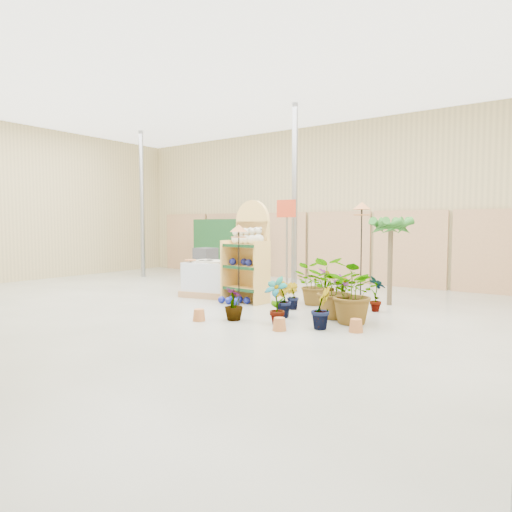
{
  "coord_description": "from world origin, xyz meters",
  "views": [
    {
      "loc": [
        5.67,
        -5.95,
        1.64
      ],
      "look_at": [
        0.3,
        1.5,
        1.0
      ],
      "focal_mm": 32.0,
      "sensor_mm": 36.0,
      "label": 1
    }
  ],
  "objects": [
    {
      "name": "room",
      "position": [
        0.0,
        0.91,
        2.21
      ],
      "size": [
        15.2,
        12.1,
        4.7
      ],
      "color": "gray",
      "rests_on": "ground"
    },
    {
      "name": "potted_plant_7",
      "position": [
        0.85,
        0.09,
        0.28
      ],
      "size": [
        0.38,
        0.38,
        0.57
      ],
      "primitive_type": "imported",
      "rotation": [
        0.0,
        0.0,
        2.92
      ],
      "color": "#22641D",
      "rests_on": "ground"
    },
    {
      "name": "potted_plant_1",
      "position": [
        1.38,
        0.78,
        0.32
      ],
      "size": [
        0.35,
        0.28,
        0.63
      ],
      "primitive_type": "imported",
      "rotation": [
        0.0,
        0.0,
        3.14
      ],
      "color": "#22641D",
      "rests_on": "ground"
    },
    {
      "name": "bird_table_back",
      "position": [
        -2.69,
        4.89,
        1.85
      ],
      "size": [
        0.34,
        0.34,
        1.99
      ],
      "color": "black",
      "rests_on": "ground"
    },
    {
      "name": "offer_sign",
      "position": [
        0.1,
        2.98,
        1.57
      ],
      "size": [
        0.5,
        0.08,
        2.2
      ],
      "color": "gray",
      "rests_on": "ground"
    },
    {
      "name": "potted_plant_4",
      "position": [
        2.55,
        2.24,
        0.34
      ],
      "size": [
        0.43,
        0.39,
        0.68
      ],
      "primitive_type": "imported",
      "rotation": [
        0.0,
        0.0,
        2.63
      ],
      "color": "#22641D",
      "rests_on": "ground"
    },
    {
      "name": "charcoal_planters",
      "position": [
        -2.74,
        3.24,
        0.42
      ],
      "size": [
        0.8,
        0.5,
        1.0
      ],
      "color": "#2B2C2D",
      "rests_on": "ground"
    },
    {
      "name": "potted_plant_11",
      "position": [
        1.24,
        2.72,
        0.35
      ],
      "size": [
        0.49,
        0.49,
        0.7
      ],
      "primitive_type": "imported",
      "rotation": [
        0.0,
        0.0,
        1.84
      ],
      "color": "#22641D",
      "rests_on": "ground"
    },
    {
      "name": "trellis_stock",
      "position": [
        -3.8,
        5.2,
        0.9
      ],
      "size": [
        2.0,
        0.3,
        1.8
      ],
      "primitive_type": "cube",
      "color": "#143E1B",
      "rests_on": "ground"
    },
    {
      "name": "potted_plant_9",
      "position": [
        2.36,
        0.39,
        0.33
      ],
      "size": [
        0.35,
        0.41,
        0.66
      ],
      "primitive_type": "imported",
      "rotation": [
        0.0,
        0.0,
        1.75
      ],
      "color": "#22641D",
      "rests_on": "ground"
    },
    {
      "name": "potted_plant_6",
      "position": [
        1.21,
        2.18,
        0.42
      ],
      "size": [
        0.93,
        0.86,
        0.84
      ],
      "primitive_type": "imported",
      "rotation": [
        0.0,
        0.0,
        3.47
      ],
      "color": "#22641D",
      "rests_on": "ground"
    },
    {
      "name": "potted_plant_8",
      "position": [
        1.62,
        0.24,
        0.39
      ],
      "size": [
        0.44,
        0.32,
        0.79
      ],
      "primitive_type": "imported",
      "rotation": [
        0.0,
        0.0,
        6.18
      ],
      "color": "#22641D",
      "rests_on": "ground"
    },
    {
      "name": "bird_table_front",
      "position": [
        0.31,
        0.93,
        1.51
      ],
      "size": [
        0.34,
        0.34,
        1.64
      ],
      "color": "black",
      "rests_on": "ground"
    },
    {
      "name": "pallet_stack",
      "position": [
        -1.26,
        1.83,
        0.39
      ],
      "size": [
        1.27,
        1.13,
        0.82
      ],
      "rotation": [
        0.0,
        0.0,
        0.21
      ],
      "color": "#A2774F",
      "rests_on": "ground"
    },
    {
      "name": "potted_plant_3",
      "position": [
        2.12,
        1.66,
        0.36
      ],
      "size": [
        0.49,
        0.49,
        0.72
      ],
      "primitive_type": "imported",
      "rotation": [
        0.0,
        0.0,
        1.32
      ],
      "color": "#22641D",
      "rests_on": "ground"
    },
    {
      "name": "gazing_balls_shelf",
      "position": [
        -0.07,
        1.66,
        0.85
      ],
      "size": [
        0.79,
        0.27,
        0.15
      ],
      "color": "navy",
      "rests_on": "display_shelf"
    },
    {
      "name": "potted_plant_2",
      "position": [
        2.13,
        1.22,
        0.52
      ],
      "size": [
        1.09,
        0.99,
        1.03
      ],
      "primitive_type": "imported",
      "rotation": [
        0.0,
        0.0,
        3.37
      ],
      "color": "#22641D",
      "rests_on": "ground"
    },
    {
      "name": "display_shelf",
      "position": [
        -0.07,
        1.79,
        0.98
      ],
      "size": [
        0.95,
        0.66,
        2.15
      ],
      "rotation": [
        0.0,
        0.0,
        -0.1
      ],
      "color": "#DDAC56",
      "rests_on": "ground"
    },
    {
      "name": "gazing_balls_floor",
      "position": [
        -0.16,
        1.36,
        0.07
      ],
      "size": [
        0.63,
        0.39,
        0.15
      ],
      "color": "navy",
      "rests_on": "ground"
    },
    {
      "name": "potted_plant_5",
      "position": [
        1.13,
        1.54,
        0.26
      ],
      "size": [
        0.33,
        0.3,
        0.51
      ],
      "primitive_type": "imported",
      "rotation": [
        0.0,
        0.0,
        2.86
      ],
      "color": "#22641D",
      "rests_on": "ground"
    },
    {
      "name": "teddy_bears",
      "position": [
        -0.04,
        1.68,
        1.36
      ],
      "size": [
        0.8,
        0.22,
        0.35
      ],
      "color": "beige",
      "rests_on": "display_shelf"
    },
    {
      "name": "potted_plant_10",
      "position": [
        2.65,
        1.0,
        0.53
      ],
      "size": [
        1.21,
        1.15,
        1.05
      ],
      "primitive_type": "imported",
      "rotation": [
        0.0,
        0.0,
        5.84
      ],
      "color": "#22641D",
      "rests_on": "ground"
    },
    {
      "name": "palm",
      "position": [
        2.5,
        3.08,
        1.62
      ],
      "size": [
        0.7,
        0.7,
        1.89
      ],
      "color": "brown",
      "rests_on": "ground"
    },
    {
      "name": "bird_table_right",
      "position": [
        2.3,
        2.09,
        1.91
      ],
      "size": [
        0.34,
        0.34,
        2.05
      ],
      "color": "black",
      "rests_on": "ground"
    }
  ]
}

